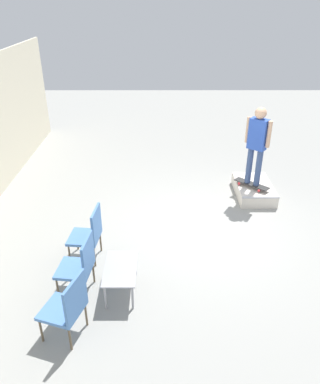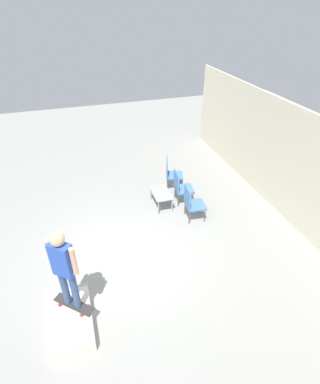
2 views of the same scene
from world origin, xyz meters
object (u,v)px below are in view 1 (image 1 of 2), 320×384
at_px(coffee_table, 121,271).
at_px(patio_chair_center, 80,264).
at_px(skate_ramp_box, 254,189).
at_px(skateboard_on_ramp, 252,184).
at_px(patio_chair_left, 68,305).
at_px(person_skater, 257,140).
at_px(patio_chair_right, 89,232).

height_order(coffee_table, patio_chair_center, patio_chair_center).
height_order(skate_ramp_box, patio_chair_center, patio_chair_center).
relative_size(skateboard_on_ramp, patio_chair_left, 0.73).
relative_size(person_skater, patio_chair_left, 1.74).
relative_size(skate_ramp_box, patio_chair_center, 1.30).
distance_m(skate_ramp_box, coffee_table, 4.25).
xyz_separation_m(skate_ramp_box, patio_chair_right, (-2.34, 3.41, 0.40)).
height_order(skateboard_on_ramp, patio_chair_left, patio_chair_left).
xyz_separation_m(coffee_table, patio_chair_right, (0.83, 0.61, 0.15)).
distance_m(skateboard_on_ramp, patio_chair_left, 5.11).
relative_size(person_skater, coffee_table, 2.01).
distance_m(skateboard_on_ramp, person_skater, 1.05).
relative_size(person_skater, patio_chair_center, 1.74).
bearing_deg(patio_chair_center, coffee_table, 97.63).
bearing_deg(coffee_table, person_skater, -41.78).
xyz_separation_m(coffee_table, patio_chair_center, (-0.01, 0.61, 0.15)).
xyz_separation_m(person_skater, patio_chair_right, (-2.18, 3.30, -0.87)).
xyz_separation_m(skateboard_on_ramp, patio_chair_center, (-3.02, 3.30, 0.18)).
relative_size(skate_ramp_box, patio_chair_right, 1.30).
bearing_deg(patio_chair_left, skate_ramp_box, 158.06).
bearing_deg(skateboard_on_ramp, person_skater, -137.24).
bearing_deg(skateboard_on_ramp, skate_ramp_box, -80.76).
bearing_deg(patio_chair_left, person_skater, 157.80).
xyz_separation_m(person_skater, patio_chair_center, (-3.02, 3.30, -0.87)).
bearing_deg(skate_ramp_box, patio_chair_left, 139.89).
height_order(person_skater, patio_chair_right, person_skater).
bearing_deg(skateboard_on_ramp, patio_chair_left, 92.38).
height_order(person_skater, patio_chair_left, person_skater).
relative_size(skate_ramp_box, patio_chair_left, 1.30).
bearing_deg(skateboard_on_ramp, patio_chair_right, 76.17).
xyz_separation_m(skate_ramp_box, patio_chair_left, (-4.06, 3.42, 0.40)).
xyz_separation_m(skate_ramp_box, coffee_table, (-3.18, 2.80, 0.25)).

